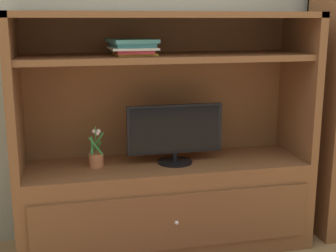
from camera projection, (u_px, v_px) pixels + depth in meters
name	position (u px, v px, depth m)	size (l,w,h in m)	color
painted_rear_wall	(155.00, 29.00, 3.08)	(6.00, 0.10, 2.80)	gray
media_console	(166.00, 177.00, 2.97)	(1.84, 0.55, 1.51)	brown
tv_monitor	(175.00, 133.00, 2.89)	(0.61, 0.22, 0.38)	black
potted_plant	(96.00, 158.00, 2.84)	(0.11, 0.10, 0.26)	#B26642
magazine_stack	(133.00, 47.00, 2.73)	(0.29, 0.33, 0.09)	gold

